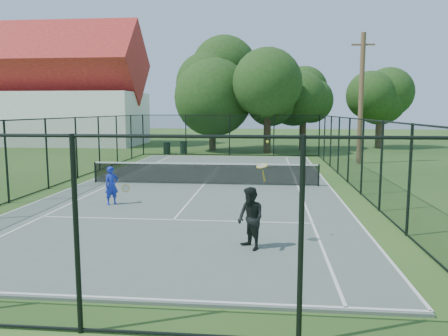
# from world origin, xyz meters

# --- Properties ---
(ground) EXTENTS (120.00, 120.00, 0.00)m
(ground) POSITION_xyz_m (0.00, 0.00, 0.00)
(ground) COLOR #274E1A
(tennis_court) EXTENTS (11.00, 24.00, 0.06)m
(tennis_court) POSITION_xyz_m (0.00, 0.00, 0.03)
(tennis_court) COLOR #59695F
(tennis_court) RESTS_ON ground
(tennis_net) EXTENTS (10.08, 0.08, 0.95)m
(tennis_net) POSITION_xyz_m (0.00, 0.00, 0.58)
(tennis_net) COLOR black
(tennis_net) RESTS_ON tennis_court
(fence) EXTENTS (13.10, 26.10, 3.00)m
(fence) POSITION_xyz_m (0.00, 0.00, 1.50)
(fence) COLOR black
(fence) RESTS_ON ground
(tree_near_left) EXTENTS (6.39, 6.39, 8.33)m
(tree_near_left) POSITION_xyz_m (-1.76, 17.02, 5.12)
(tree_near_left) COLOR #332114
(tree_near_left) RESTS_ON ground
(tree_near_mid) EXTENTS (5.63, 5.63, 7.37)m
(tree_near_mid) POSITION_xyz_m (2.76, 15.11, 4.54)
(tree_near_mid) COLOR #332114
(tree_near_mid) RESTS_ON ground
(tree_near_right) EXTENTS (5.46, 5.46, 7.53)m
(tree_near_right) POSITION_xyz_m (5.76, 18.64, 4.78)
(tree_near_right) COLOR #332114
(tree_near_right) RESTS_ON ground
(tree_far_right) EXTENTS (4.88, 4.88, 6.45)m
(tree_far_right) POSITION_xyz_m (12.49, 20.51, 3.99)
(tree_far_right) COLOR #332114
(tree_far_right) RESTS_ON ground
(building) EXTENTS (15.30, 8.15, 11.87)m
(building) POSITION_xyz_m (-17.00, 22.00, 4.93)
(building) COLOR silver
(building) RESTS_ON ground
(trash_bin_left) EXTENTS (0.58, 0.58, 0.90)m
(trash_bin_left) POSITION_xyz_m (-4.90, 13.86, 0.45)
(trash_bin_left) COLOR black
(trash_bin_left) RESTS_ON ground
(trash_bin_right) EXTENTS (0.58, 0.58, 0.95)m
(trash_bin_right) POSITION_xyz_m (-3.66, 14.18, 0.48)
(trash_bin_right) COLOR black
(trash_bin_right) RESTS_ON ground
(utility_pole) EXTENTS (1.40, 0.30, 8.00)m
(utility_pole) POSITION_xyz_m (8.50, 9.00, 4.06)
(utility_pole) COLOR #4C3823
(utility_pole) RESTS_ON ground
(player_blue) EXTENTS (0.87, 0.57, 1.33)m
(player_blue) POSITION_xyz_m (-2.60, -4.45, 0.73)
(player_blue) COLOR #1629BD
(player_blue) RESTS_ON tennis_court
(player_black) EXTENTS (0.88, 1.13, 2.54)m
(player_black) POSITION_xyz_m (2.40, -8.93, 0.81)
(player_black) COLOR black
(player_black) RESTS_ON tennis_court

